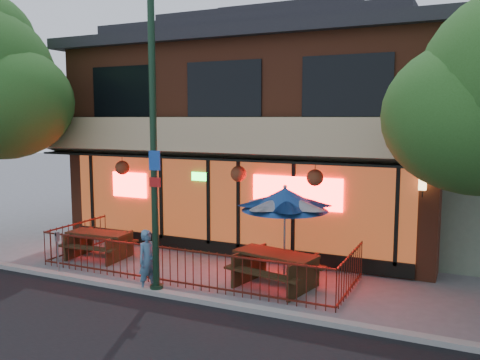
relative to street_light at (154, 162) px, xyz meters
The scene contains 10 objects.
ground 3.17m from the street_light, 90.34° to the left, with size 80.00×80.00×0.00m, color gray.
curb 3.09m from the street_light, 91.40° to the right, with size 80.00×0.25×0.12m, color #999993.
restaurant_building 7.58m from the street_light, 90.02° to the left, with size 12.96×9.49×8.05m.
patio_fence 2.68m from the street_light, 90.15° to the left, with size 8.44×2.62×1.00m.
street_light is the anchor object (origin of this frame).
picnic_table_left 4.58m from the street_light, 151.06° to the left, with size 1.96×1.55×0.80m.
picnic_table_right 3.89m from the street_light, 33.77° to the left, with size 2.31×1.94×0.87m.
patio_umbrella 3.41m from the street_light, 40.83° to the left, with size 2.19×2.19×2.50m.
pedestrian 2.41m from the street_light, 168.73° to the left, with size 0.55×0.36×1.50m, color teal.
parking_meter_near 3.89m from the street_light, behind, with size 0.13×0.12×1.20m.
Camera 1 is at (6.78, -10.17, 4.18)m, focal length 38.00 mm.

